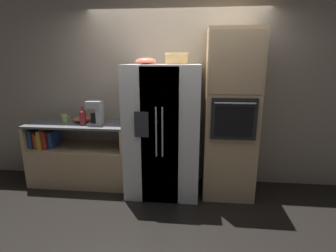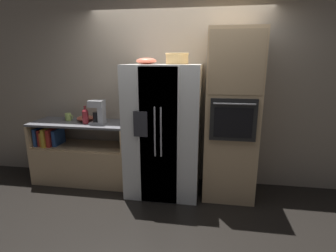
{
  "view_description": "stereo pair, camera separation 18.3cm",
  "coord_description": "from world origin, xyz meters",
  "px_view_note": "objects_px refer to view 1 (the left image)",
  "views": [
    {
      "loc": [
        0.28,
        -3.34,
        1.82
      ],
      "look_at": [
        -0.07,
        -0.02,
        0.97
      ],
      "focal_mm": 28.0,
      "sensor_mm": 36.0,
      "label": 1
    },
    {
      "loc": [
        0.46,
        -3.32,
        1.82
      ],
      "look_at": [
        -0.07,
        -0.02,
        0.97
      ],
      "focal_mm": 28.0,
      "sensor_mm": 36.0,
      "label": 2
    }
  ],
  "objects_px": {
    "coffee_maker": "(97,112)",
    "mug": "(64,118)",
    "bottle_tall": "(83,117)",
    "wall_oven": "(230,116)",
    "mixing_bowl": "(82,119)",
    "fruit_bowl": "(146,61)",
    "wicker_basket": "(177,58)",
    "refrigerator": "(163,131)"
  },
  "relations": [
    {
      "from": "wicker_basket",
      "to": "fruit_bowl",
      "type": "relative_size",
      "value": 1.16
    },
    {
      "from": "wicker_basket",
      "to": "mixing_bowl",
      "type": "xyz_separation_m",
      "value": [
        -1.4,
        0.17,
        -0.87
      ]
    },
    {
      "from": "fruit_bowl",
      "to": "refrigerator",
      "type": "bearing_deg",
      "value": 3.87
    },
    {
      "from": "coffee_maker",
      "to": "mug",
      "type": "bearing_deg",
      "value": 166.79
    },
    {
      "from": "bottle_tall",
      "to": "mug",
      "type": "height_order",
      "value": "bottle_tall"
    },
    {
      "from": "wall_oven",
      "to": "coffee_maker",
      "type": "relative_size",
      "value": 6.51
    },
    {
      "from": "mug",
      "to": "mixing_bowl",
      "type": "distance_m",
      "value": 0.27
    },
    {
      "from": "mixing_bowl",
      "to": "coffee_maker",
      "type": "bearing_deg",
      "value": -27.03
    },
    {
      "from": "bottle_tall",
      "to": "mixing_bowl",
      "type": "distance_m",
      "value": 0.21
    },
    {
      "from": "wicker_basket",
      "to": "coffee_maker",
      "type": "relative_size",
      "value": 0.9
    },
    {
      "from": "mixing_bowl",
      "to": "bottle_tall",
      "type": "bearing_deg",
      "value": -62.89
    },
    {
      "from": "mixing_bowl",
      "to": "wicker_basket",
      "type": "bearing_deg",
      "value": -7.06
    },
    {
      "from": "wicker_basket",
      "to": "mixing_bowl",
      "type": "distance_m",
      "value": 1.66
    },
    {
      "from": "fruit_bowl",
      "to": "bottle_tall",
      "type": "xyz_separation_m",
      "value": [
        -0.92,
        0.04,
        -0.76
      ]
    },
    {
      "from": "refrigerator",
      "to": "mug",
      "type": "bearing_deg",
      "value": 173.0
    },
    {
      "from": "coffee_maker",
      "to": "refrigerator",
      "type": "bearing_deg",
      "value": -3.31
    },
    {
      "from": "refrigerator",
      "to": "fruit_bowl",
      "type": "relative_size",
      "value": 6.75
    },
    {
      "from": "wicker_basket",
      "to": "bottle_tall",
      "type": "xyz_separation_m",
      "value": [
        -1.31,
        0.0,
        -0.79
      ]
    },
    {
      "from": "wall_oven",
      "to": "fruit_bowl",
      "type": "distance_m",
      "value": 1.31
    },
    {
      "from": "wall_oven",
      "to": "refrigerator",
      "type": "bearing_deg",
      "value": -176.74
    },
    {
      "from": "refrigerator",
      "to": "mixing_bowl",
      "type": "height_order",
      "value": "refrigerator"
    },
    {
      "from": "wall_oven",
      "to": "coffee_maker",
      "type": "bearing_deg",
      "value": 179.86
    },
    {
      "from": "fruit_bowl",
      "to": "mug",
      "type": "height_order",
      "value": "fruit_bowl"
    },
    {
      "from": "wicker_basket",
      "to": "mixing_bowl",
      "type": "height_order",
      "value": "wicker_basket"
    },
    {
      "from": "bottle_tall",
      "to": "mug",
      "type": "distance_m",
      "value": 0.4
    },
    {
      "from": "coffee_maker",
      "to": "wicker_basket",
      "type": "bearing_deg",
      "value": -1.57
    },
    {
      "from": "fruit_bowl",
      "to": "mug",
      "type": "distance_m",
      "value": 1.53
    },
    {
      "from": "mug",
      "to": "coffee_maker",
      "type": "distance_m",
      "value": 0.58
    },
    {
      "from": "mixing_bowl",
      "to": "coffee_maker",
      "type": "relative_size",
      "value": 0.75
    },
    {
      "from": "wall_oven",
      "to": "wicker_basket",
      "type": "relative_size",
      "value": 7.25
    },
    {
      "from": "wicker_basket",
      "to": "mug",
      "type": "xyz_separation_m",
      "value": [
        -1.67,
        0.16,
        -0.85
      ]
    },
    {
      "from": "wall_oven",
      "to": "mug",
      "type": "bearing_deg",
      "value": 176.79
    },
    {
      "from": "fruit_bowl",
      "to": "coffee_maker",
      "type": "bearing_deg",
      "value": 174.54
    },
    {
      "from": "mug",
      "to": "coffee_maker",
      "type": "xyz_separation_m",
      "value": [
        0.55,
        -0.13,
        0.13
      ]
    },
    {
      "from": "refrigerator",
      "to": "mug",
      "type": "height_order",
      "value": "refrigerator"
    },
    {
      "from": "fruit_bowl",
      "to": "mug",
      "type": "relative_size",
      "value": 2.07
    },
    {
      "from": "refrigerator",
      "to": "coffee_maker",
      "type": "relative_size",
      "value": 5.24
    },
    {
      "from": "wicker_basket",
      "to": "bottle_tall",
      "type": "bearing_deg",
      "value": 179.96
    },
    {
      "from": "fruit_bowl",
      "to": "coffee_maker",
      "type": "relative_size",
      "value": 0.78
    },
    {
      "from": "refrigerator",
      "to": "bottle_tall",
      "type": "relative_size",
      "value": 6.88
    },
    {
      "from": "wicker_basket",
      "to": "bottle_tall",
      "type": "height_order",
      "value": "wicker_basket"
    },
    {
      "from": "fruit_bowl",
      "to": "mug",
      "type": "xyz_separation_m",
      "value": [
        -1.28,
        0.2,
        -0.82
      ]
    }
  ]
}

